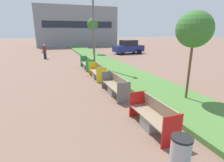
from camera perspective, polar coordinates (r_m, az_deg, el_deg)
name	(u,v)px	position (r m, az deg, el deg)	size (l,w,h in m)	color
planter_grass_strip	(139,80)	(11.15, 8.65, 0.48)	(2.80, 120.00, 0.18)	#4C7A38
building_backdrop	(76,27)	(38.91, -11.52, 16.92)	(15.93, 6.36, 7.76)	gray
bench_red_frame	(153,118)	(5.84, 13.12, -11.70)	(0.65, 2.00, 0.94)	gray
bench_grey_frame	(115,87)	(8.61, 1.05, -2.02)	(0.65, 2.33, 0.94)	gray
bench_yellow_frame	(97,73)	(11.66, -4.79, 2.70)	(0.65, 2.12, 0.94)	gray
bench_green_frame	(87,64)	(14.73, -8.11, 5.42)	(0.65, 2.34, 0.94)	gray
litter_bin	(180,156)	(4.32, 21.32, -21.80)	(0.45, 0.45, 0.92)	#9EA0A5
street_lamp_post	(93,6)	(14.64, -6.23, 23.20)	(0.24, 0.44, 9.01)	#56595B
sapling_tree_near	(194,30)	(7.98, 25.27, 14.93)	(1.46, 1.46, 3.84)	brown
sapling_tree_far	(93,24)	(23.31, -6.35, 17.97)	(1.39, 1.39, 4.60)	brown
pedestrian_walking	(45,51)	(21.46, -21.16, 9.01)	(0.53, 0.24, 1.64)	#232633
parked_car_distant	(128,47)	(24.72, 5.40, 10.98)	(4.39, 2.29, 1.86)	navy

